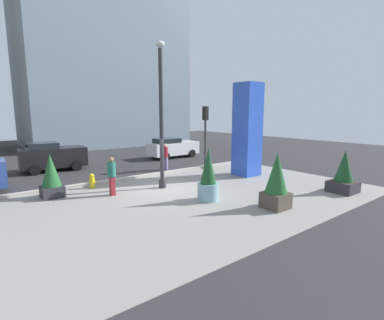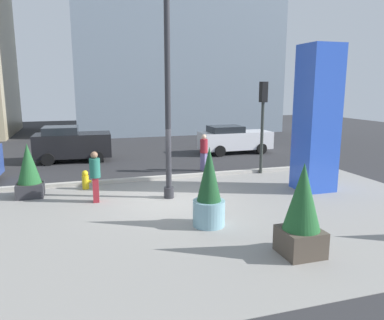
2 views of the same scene
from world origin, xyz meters
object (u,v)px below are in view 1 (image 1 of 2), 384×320
at_px(potted_plant_near_right, 344,174).
at_px(pedestrian_crossing, 112,174).
at_px(lamp_post, 161,119).
at_px(potted_plant_near_left, 276,182).
at_px(fire_hydrant, 92,181).
at_px(pedestrian_on_sidewalk, 165,155).
at_px(potted_plant_curbside, 51,177).
at_px(potted_plant_mid_plaza, 208,178).
at_px(car_intersection, 52,156).
at_px(art_pillar_blue, 247,130).
at_px(car_curb_west, 173,148).
at_px(traffic_light_corner, 205,127).

distance_m(potted_plant_near_right, pedestrian_crossing, 10.87).
distance_m(lamp_post, potted_plant_near_left, 6.21).
relative_size(fire_hydrant, pedestrian_on_sidewalk, 0.43).
height_order(potted_plant_curbside, potted_plant_near_right, potted_plant_near_right).
height_order(potted_plant_mid_plaza, pedestrian_crossing, potted_plant_mid_plaza).
height_order(pedestrian_crossing, pedestrian_on_sidewalk, pedestrian_crossing).
bearing_deg(potted_plant_mid_plaza, fire_hydrant, 122.76).
relative_size(car_intersection, pedestrian_crossing, 2.24).
bearing_deg(art_pillar_blue, car_curb_west, 87.83).
relative_size(potted_plant_near_right, car_curb_west, 0.48).
height_order(art_pillar_blue, potted_plant_mid_plaza, art_pillar_blue).
distance_m(potted_plant_curbside, traffic_light_corner, 9.97).
bearing_deg(potted_plant_near_left, potted_plant_near_right, -6.64).
xyz_separation_m(potted_plant_near_right, fire_hydrant, (-9.23, 8.05, -0.50)).
xyz_separation_m(art_pillar_blue, potted_plant_mid_plaza, (-5.16, -2.45, -1.74)).
bearing_deg(pedestrian_on_sidewalk, potted_plant_near_left, -94.63).
distance_m(potted_plant_mid_plaza, traffic_light_corner, 7.39).
relative_size(potted_plant_mid_plaza, potted_plant_curbside, 1.18).
height_order(traffic_light_corner, car_curb_west, traffic_light_corner).
relative_size(lamp_post, car_intersection, 1.77).
distance_m(art_pillar_blue, potted_plant_curbside, 10.77).
xyz_separation_m(potted_plant_near_right, pedestrian_on_sidewalk, (-3.76, 9.80, 0.11)).
xyz_separation_m(lamp_post, pedestrian_on_sidewalk, (2.64, 3.85, -2.47)).
bearing_deg(car_intersection, pedestrian_crossing, -84.08).
relative_size(fire_hydrant, traffic_light_corner, 0.18).
distance_m(potted_plant_near_left, car_curb_west, 13.91).
bearing_deg(potted_plant_near_right, potted_plant_near_left, 173.36).
distance_m(lamp_post, potted_plant_near_right, 9.11).
xyz_separation_m(lamp_post, fire_hydrant, (-2.83, 2.10, -3.08)).
relative_size(lamp_post, art_pillar_blue, 1.29).
bearing_deg(potted_plant_curbside, fire_hydrant, 13.35).
xyz_separation_m(potted_plant_near_left, pedestrian_crossing, (-4.42, 5.68, -0.08)).
bearing_deg(pedestrian_crossing, fire_hydrant, 99.35).
bearing_deg(traffic_light_corner, potted_plant_near_right, -80.48).
height_order(traffic_light_corner, pedestrian_on_sidewalk, traffic_light_corner).
relative_size(fire_hydrant, car_curb_west, 0.17).
xyz_separation_m(traffic_light_corner, car_curb_west, (0.96, 5.33, -1.98)).
distance_m(fire_hydrant, pedestrian_on_sidewalk, 5.78).
height_order(potted_plant_curbside, traffic_light_corner, traffic_light_corner).
distance_m(traffic_light_corner, pedestrian_crossing, 8.05).
bearing_deg(pedestrian_on_sidewalk, pedestrian_crossing, -145.21).
bearing_deg(potted_plant_curbside, lamp_post, -18.96).
xyz_separation_m(pedestrian_crossing, pedestrian_on_sidewalk, (5.17, 3.59, -0.03)).
bearing_deg(potted_plant_mid_plaza, potted_plant_curbside, 138.42).
xyz_separation_m(fire_hydrant, pedestrian_crossing, (0.30, -1.84, 0.63)).
xyz_separation_m(potted_plant_near_right, car_curb_west, (-0.46, 13.83, -0.02)).
distance_m(potted_plant_mid_plaza, potted_plant_curbside, 6.99).
xyz_separation_m(art_pillar_blue, potted_plant_curbside, (-10.39, 2.19, -1.81)).
distance_m(potted_plant_near_left, fire_hydrant, 8.91).
bearing_deg(lamp_post, pedestrian_crossing, 174.10).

